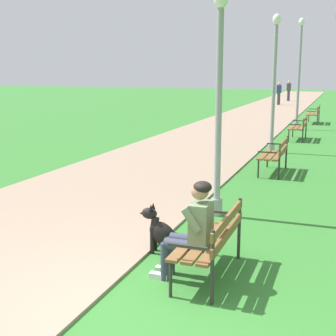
# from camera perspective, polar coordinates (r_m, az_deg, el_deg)

# --- Properties ---
(ground_plane) EXTENTS (120.00, 120.00, 0.00)m
(ground_plane) POSITION_cam_1_polar(r_m,az_deg,el_deg) (5.33, -5.52, -16.72)
(ground_plane) COLOR #33752D
(paved_path) EXTENTS (4.35, 60.00, 0.04)m
(paved_path) POSITION_cam_1_polar(r_m,az_deg,el_deg) (28.69, 11.02, 6.38)
(paved_path) COLOR gray
(paved_path) RESTS_ON ground
(park_bench_near) EXTENTS (0.55, 1.50, 0.85)m
(park_bench_near) POSITION_cam_1_polar(r_m,az_deg,el_deg) (5.95, 5.33, -8.21)
(park_bench_near) COLOR brown
(park_bench_near) RESTS_ON ground
(park_bench_mid) EXTENTS (0.55, 1.50, 0.85)m
(park_bench_mid) POSITION_cam_1_polar(r_m,az_deg,el_deg) (12.13, 12.65, 1.77)
(park_bench_mid) COLOR brown
(park_bench_mid) RESTS_ON ground
(park_bench_far) EXTENTS (0.55, 1.50, 0.85)m
(park_bench_far) POSITION_cam_1_polar(r_m,az_deg,el_deg) (18.17, 15.34, 4.83)
(park_bench_far) COLOR brown
(park_bench_far) RESTS_ON ground
(park_bench_furthest) EXTENTS (0.55, 1.50, 0.85)m
(park_bench_furthest) POSITION_cam_1_polar(r_m,az_deg,el_deg) (24.04, 16.98, 6.29)
(park_bench_furthest) COLOR brown
(park_bench_furthest) RESTS_ON ground
(person_seated_on_near_bench) EXTENTS (0.74, 0.49, 1.25)m
(person_seated_on_near_bench) POSITION_cam_1_polar(r_m,az_deg,el_deg) (5.78, 2.90, -6.99)
(person_seated_on_near_bench) COLOR #33384C
(person_seated_on_near_bench) RESTS_ON ground
(dog_black) EXTENTS (0.83, 0.29, 0.71)m
(dog_black) POSITION_cam_1_polar(r_m,az_deg,el_deg) (6.74, -0.31, -8.03)
(dog_black) COLOR black
(dog_black) RESTS_ON ground
(lamp_post_near) EXTENTS (0.24, 0.24, 3.81)m
(lamp_post_near) POSITION_cam_1_polar(r_m,az_deg,el_deg) (8.21, 6.05, 7.70)
(lamp_post_near) COLOR gray
(lamp_post_near) RESTS_ON ground
(lamp_post_mid) EXTENTS (0.24, 0.24, 4.14)m
(lamp_post_mid) POSITION_cam_1_polar(r_m,az_deg,el_deg) (15.08, 12.46, 9.88)
(lamp_post_mid) COLOR gray
(lamp_post_mid) RESTS_ON ground
(lamp_post_far) EXTENTS (0.24, 0.24, 4.61)m
(lamp_post_far) POSITION_cam_1_polar(r_m,az_deg,el_deg) (21.30, 15.28, 10.81)
(lamp_post_far) COLOR gray
(lamp_post_far) RESTS_ON ground
(pedestrian_distant) EXTENTS (0.32, 0.22, 1.65)m
(pedestrian_distant) POSITION_cam_1_polar(r_m,az_deg,el_deg) (35.73, 13.01, 8.60)
(pedestrian_distant) COLOR #383842
(pedestrian_distant) RESTS_ON ground
(pedestrian_further_distant) EXTENTS (0.32, 0.22, 1.65)m
(pedestrian_further_distant) POSITION_cam_1_polar(r_m,az_deg,el_deg) (40.36, 14.12, 8.86)
(pedestrian_further_distant) COLOR #383842
(pedestrian_further_distant) RESTS_ON ground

